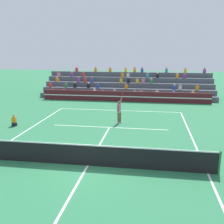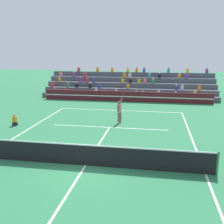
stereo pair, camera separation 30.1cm
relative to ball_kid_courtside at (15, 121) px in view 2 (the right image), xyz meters
The scene contains 8 objects.
ground_plane 8.97m from the ball_kid_courtside, 39.77° to the right, with size 120.00×120.00×0.00m, color #2D7A4C.
court_lines 8.97m from the ball_kid_courtside, 39.77° to the right, with size 11.10×23.90×0.01m.
tennis_net 8.97m from the ball_kid_courtside, 39.77° to the right, with size 12.00×0.10×1.10m.
sponsor_banner_wall 12.63m from the ball_kid_courtside, 56.93° to the left, with size 18.00×0.26×1.10m.
bleacher_stand 15.96m from the ball_kid_courtside, 64.42° to the left, with size 19.79×4.75×3.38m.
ball_kid_courtside is the anchor object (origin of this frame).
tennis_player 7.71m from the ball_kid_courtside, 14.65° to the left, with size 0.43×1.34×2.28m.
tennis_ball 4.41m from the ball_kid_courtside, 16.59° to the left, with size 0.07×0.07×0.07m, color #C6DB33.
Camera 2 is at (3.19, -11.21, 5.36)m, focal length 42.00 mm.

